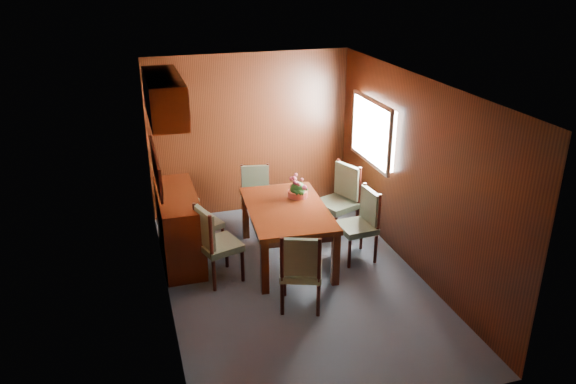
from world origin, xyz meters
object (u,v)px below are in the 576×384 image
object	(u,v)px
dining_table	(287,215)
chair_left_near	(214,240)
chair_right_near	(362,221)
sideboard	(179,226)
flower_centerpiece	(298,187)
chair_head	(301,268)

from	to	relation	value
dining_table	chair_left_near	distance (m)	1.02
dining_table	chair_left_near	size ratio (longest dim) A/B	1.66
dining_table	chair_right_near	size ratio (longest dim) A/B	1.71
sideboard	dining_table	world-z (taller)	sideboard
sideboard	chair_right_near	distance (m)	2.34
sideboard	chair_right_near	size ratio (longest dim) A/B	1.47
chair_right_near	flower_centerpiece	bearing A→B (deg)	49.16
dining_table	chair_right_near	xyz separation A→B (m)	(0.93, -0.23, -0.10)
flower_centerpiece	chair_left_near	bearing A→B (deg)	-155.96
sideboard	chair_head	size ratio (longest dim) A/B	1.47
chair_right_near	chair_left_near	bearing A→B (deg)	86.67
chair_head	flower_centerpiece	distance (m)	1.52
chair_left_near	chair_right_near	bearing A→B (deg)	73.35
sideboard	flower_centerpiece	size ratio (longest dim) A/B	4.96
chair_right_near	flower_centerpiece	size ratio (longest dim) A/B	3.37
flower_centerpiece	chair_right_near	bearing A→B (deg)	-36.90
sideboard	chair_left_near	bearing A→B (deg)	-64.59
sideboard	chair_head	distance (m)	1.94
dining_table	chair_left_near	bearing A→B (deg)	-161.74
chair_left_near	flower_centerpiece	bearing A→B (deg)	96.79
sideboard	chair_left_near	xyz separation A→B (m)	(0.33, -0.69, 0.09)
dining_table	chair_left_near	xyz separation A→B (m)	(-0.98, -0.25, -0.09)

